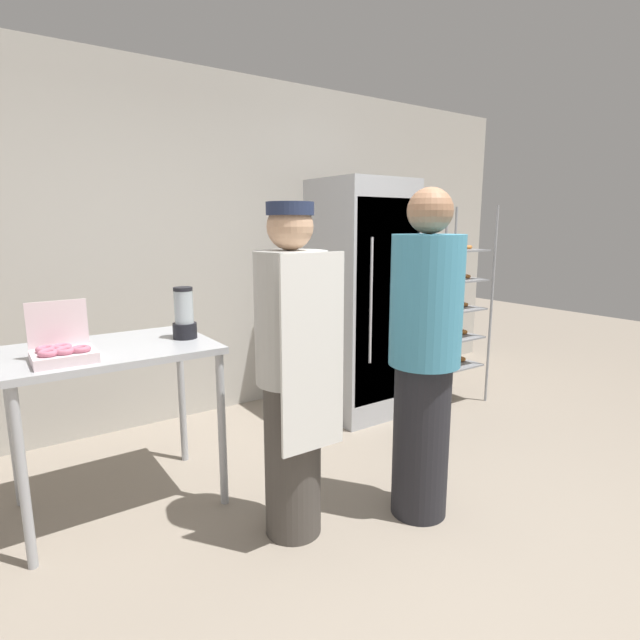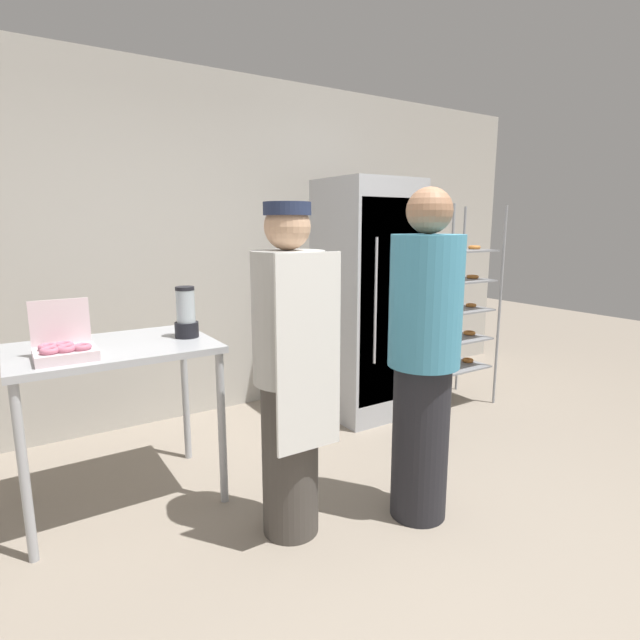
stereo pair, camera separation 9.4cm
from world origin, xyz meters
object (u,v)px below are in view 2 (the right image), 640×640
object	(u,v)px
baking_rack	(455,309)
person_customer	(424,357)
refrigerator	(367,300)
person_baker	(290,370)
donut_box	(64,350)
blender_pitcher	(186,315)

from	to	relation	value
baking_rack	person_customer	bearing A→B (deg)	-142.62
refrigerator	person_baker	xyz separation A→B (m)	(-1.33, -1.11, -0.09)
baking_rack	person_baker	world-z (taller)	baking_rack
baking_rack	person_customer	xyz separation A→B (m)	(-1.45, -1.11, 0.05)
refrigerator	person_baker	bearing A→B (deg)	-140.26
donut_box	person_customer	distance (m)	1.76
person_baker	blender_pitcher	bearing A→B (deg)	109.24
refrigerator	blender_pitcher	world-z (taller)	refrigerator
baking_rack	person_baker	bearing A→B (deg)	-157.47
donut_box	person_baker	world-z (taller)	person_baker
blender_pitcher	refrigerator	bearing A→B (deg)	13.08
refrigerator	donut_box	world-z (taller)	refrigerator
person_baker	donut_box	bearing A→B (deg)	146.98
blender_pitcher	person_baker	distance (m)	0.80
baking_rack	person_baker	distance (m)	2.27
blender_pitcher	person_customer	world-z (taller)	person_customer
refrigerator	person_customer	xyz separation A→B (m)	(-0.68, -1.35, -0.06)
donut_box	person_baker	size ratio (longest dim) A/B	0.17
refrigerator	donut_box	distance (m)	2.30
donut_box	person_customer	world-z (taller)	person_customer
person_baker	person_customer	world-z (taller)	person_customer
blender_pitcher	person_customer	xyz separation A→B (m)	(0.91, -0.98, -0.16)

